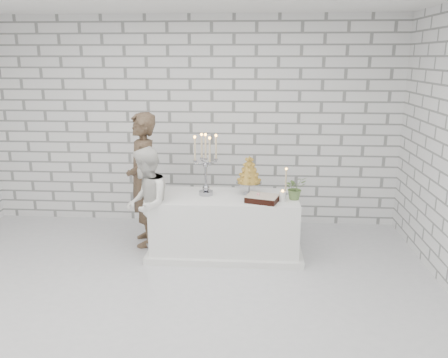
% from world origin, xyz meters
% --- Properties ---
extents(ground, '(6.00, 5.00, 0.01)m').
position_xyz_m(ground, '(0.00, 0.00, 0.00)').
color(ground, silver).
rests_on(ground, ground).
extents(wall_back, '(6.00, 0.01, 3.00)m').
position_xyz_m(wall_back, '(0.00, 2.50, 1.50)').
color(wall_back, white).
rests_on(wall_back, ground).
extents(wall_front, '(6.00, 0.01, 3.00)m').
position_xyz_m(wall_front, '(0.00, -2.50, 1.50)').
color(wall_front, white).
rests_on(wall_front, ground).
extents(cake_table, '(1.80, 0.80, 0.75)m').
position_xyz_m(cake_table, '(0.58, 1.35, 0.38)').
color(cake_table, white).
rests_on(cake_table, ground).
extents(groom, '(0.60, 0.74, 1.75)m').
position_xyz_m(groom, '(-0.51, 1.58, 0.88)').
color(groom, '#3B291A').
rests_on(groom, ground).
extents(bride, '(0.59, 0.73, 1.40)m').
position_xyz_m(bride, '(-0.35, 1.10, 0.70)').
color(bride, white).
rests_on(bride, ground).
extents(candelabra, '(0.40, 0.40, 0.78)m').
position_xyz_m(candelabra, '(0.33, 1.39, 1.14)').
color(candelabra, '#93939C').
rests_on(candelabra, cake_table).
extents(croquembouche, '(0.33, 0.33, 0.50)m').
position_xyz_m(croquembouche, '(0.87, 1.45, 1.00)').
color(croquembouche, olive).
rests_on(croquembouche, cake_table).
extents(chocolate_cake, '(0.42, 0.36, 0.08)m').
position_xyz_m(chocolate_cake, '(1.03, 1.15, 0.79)').
color(chocolate_cake, black).
rests_on(chocolate_cake, cake_table).
extents(pillar_candle, '(0.10, 0.10, 0.12)m').
position_xyz_m(pillar_candle, '(1.27, 1.19, 0.81)').
color(pillar_candle, white).
rests_on(pillar_candle, cake_table).
extents(extra_taper, '(0.08, 0.08, 0.32)m').
position_xyz_m(extra_taper, '(1.33, 1.47, 0.91)').
color(extra_taper, beige).
rests_on(extra_taper, cake_table).
extents(flowers, '(0.32, 0.31, 0.28)m').
position_xyz_m(flowers, '(1.43, 1.29, 0.89)').
color(flowers, '#486536').
rests_on(flowers, cake_table).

